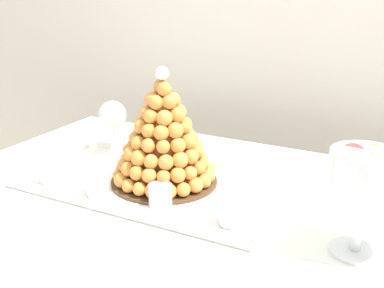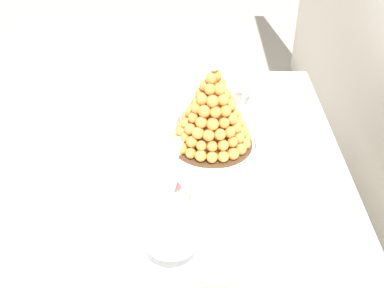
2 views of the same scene
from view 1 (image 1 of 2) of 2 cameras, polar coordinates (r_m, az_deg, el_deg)
name	(u,v)px [view 1 (image 1 of 2)]	position (r m, az deg, el deg)	size (l,w,h in m)	color
buffet_table	(198,242)	(1.17, 0.72, -11.59)	(1.40, 0.94, 0.76)	brown
serving_tray	(154,185)	(1.20, -4.59, -4.95)	(0.66, 0.35, 0.02)	white
croquembouche	(164,138)	(1.17, -3.43, 0.67)	(0.27, 0.27, 0.30)	#4C331E
dessert_cup_left	(51,172)	(1.26, -16.55, -3.21)	(0.05, 0.05, 0.05)	silver
dessert_cup_mid_left	(98,186)	(1.16, -11.19, -4.90)	(0.05, 0.05, 0.05)	silver
dessert_cup_centre	(160,196)	(1.09, -3.82, -6.22)	(0.05, 0.05, 0.05)	silver
dessert_cup_mid_right	(231,213)	(1.01, 4.71, -8.23)	(0.05, 0.05, 0.06)	silver
macaron_goblet	(363,189)	(0.93, 19.73, -5.07)	(0.13, 0.13, 0.22)	white
wine_glass	(113,116)	(1.40, -9.48, 3.28)	(0.08, 0.08, 0.17)	silver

